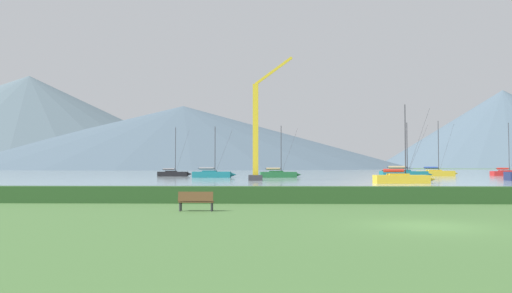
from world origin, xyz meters
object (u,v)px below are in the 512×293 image
object	(u,v)px
sailboat_slip_2	(507,173)
sailboat_slip_1	(404,174)
sailboat_slip_9	(212,174)
sailboat_slip_8	(402,178)
sailboat_slip_0	(436,173)
sailboat_slip_3	(173,173)
dock_crane	(257,138)
sailboat_slip_7	(279,174)
park_bench_near_path	(196,200)

from	to	relation	value
sailboat_slip_2	sailboat_slip_1	bearing A→B (deg)	-144.78
sailboat_slip_9	sailboat_slip_8	bearing A→B (deg)	-46.44
sailboat_slip_0	sailboat_slip_3	xyz separation A→B (m)	(-53.13, -2.49, -0.11)
sailboat_slip_9	dock_crane	xyz separation A→B (m)	(8.47, -16.86, 5.59)
sailboat_slip_0	sailboat_slip_7	distance (m)	34.20
sailboat_slip_0	sailboat_slip_1	size ratio (longest dim) A/B	1.18
sailboat_slip_2	sailboat_slip_8	bearing A→B (deg)	-128.66
sailboat_slip_2	sailboat_slip_3	bearing A→B (deg)	-176.32
sailboat_slip_3	dock_crane	distance (m)	32.64
park_bench_near_path	sailboat_slip_7	bearing A→B (deg)	86.33
sailboat_slip_3	dock_crane	size ratio (longest dim) A/B	0.54
sailboat_slip_9	park_bench_near_path	size ratio (longest dim) A/B	5.41
sailboat_slip_1	sailboat_slip_8	xyz separation A→B (m)	(-6.78, -24.40, -0.10)
sailboat_slip_1	sailboat_slip_3	world-z (taller)	sailboat_slip_3
sailboat_slip_1	park_bench_near_path	world-z (taller)	sailboat_slip_1
sailboat_slip_0	sailboat_slip_9	bearing A→B (deg)	-168.40
sailboat_slip_1	sailboat_slip_9	distance (m)	33.50
sailboat_slip_3	dock_crane	xyz separation A→B (m)	(17.50, -26.97, 5.66)
sailboat_slip_0	sailboat_slip_3	world-z (taller)	sailboat_slip_0
sailboat_slip_0	sailboat_slip_3	size ratio (longest dim) A/B	1.14
sailboat_slip_1	park_bench_near_path	distance (m)	67.17
sailboat_slip_0	sailboat_slip_2	world-z (taller)	sailboat_slip_0
sailboat_slip_9	dock_crane	distance (m)	19.68
sailboat_slip_9	park_bench_near_path	distance (m)	65.64
sailboat_slip_8	sailboat_slip_9	size ratio (longest dim) A/B	1.05
sailboat_slip_3	sailboat_slip_8	size ratio (longest dim) A/B	1.02
sailboat_slip_0	dock_crane	bearing A→B (deg)	-144.76
sailboat_slip_7	sailboat_slip_8	size ratio (longest dim) A/B	0.97
park_bench_near_path	dock_crane	bearing A→B (deg)	88.82
sailboat_slip_1	sailboat_slip_9	xyz separation A→B (m)	(-33.31, 3.56, -0.08)
sailboat_slip_2	dock_crane	bearing A→B (deg)	-148.74
sailboat_slip_1	sailboat_slip_2	bearing A→B (deg)	34.17
sailboat_slip_0	sailboat_slip_7	world-z (taller)	sailboat_slip_0
park_bench_near_path	sailboat_slip_8	bearing A→B (deg)	62.93
sailboat_slip_1	sailboat_slip_3	distance (m)	44.49
sailboat_slip_2	sailboat_slip_9	bearing A→B (deg)	-166.25
sailboat_slip_1	sailboat_slip_7	size ratio (longest dim) A/B	1.01
sailboat_slip_7	dock_crane	world-z (taller)	dock_crane
sailboat_slip_0	park_bench_near_path	bearing A→B (deg)	-119.92
sailboat_slip_3	sailboat_slip_9	bearing A→B (deg)	-49.05
park_bench_near_path	dock_crane	distance (m)	48.80
sailboat_slip_3	sailboat_slip_7	world-z (taller)	sailboat_slip_3
sailboat_slip_1	sailboat_slip_7	distance (m)	21.83
sailboat_slip_0	sailboat_slip_2	xyz separation A→B (m)	(16.01, 3.89, -0.07)
sailboat_slip_1	sailboat_slip_9	world-z (taller)	sailboat_slip_1
sailboat_slip_8	park_bench_near_path	distance (m)	42.22
sailboat_slip_7	sailboat_slip_8	world-z (taller)	sailboat_slip_8
sailboat_slip_9	sailboat_slip_2	bearing A→B (deg)	15.41
sailboat_slip_2	sailboat_slip_0	bearing A→B (deg)	-167.93
sailboat_slip_3	sailboat_slip_8	world-z (taller)	sailboat_slip_3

